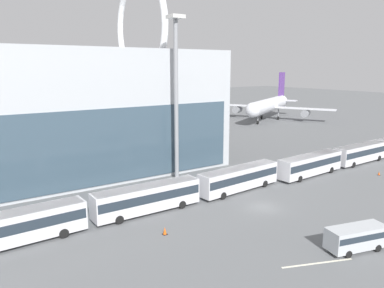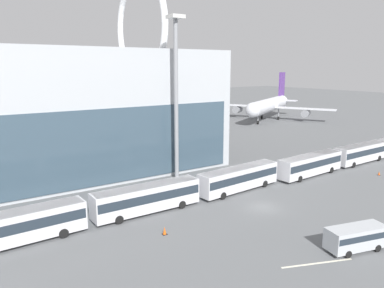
{
  "view_description": "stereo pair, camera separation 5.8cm",
  "coord_description": "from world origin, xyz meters",
  "px_view_note": "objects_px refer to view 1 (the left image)",
  "views": [
    {
      "loc": [
        -31.86,
        -31.75,
        17.14
      ],
      "look_at": [
        3.54,
        21.19,
        4.0
      ],
      "focal_mm": 35.0,
      "sensor_mm": 36.0,
      "label": 1
    },
    {
      "loc": [
        -31.82,
        -31.78,
        17.14
      ],
      "look_at": [
        3.54,
        21.19,
        4.0
      ],
      "focal_mm": 35.0,
      "sensor_mm": 36.0,
      "label": 2
    }
  ],
  "objects_px": {
    "shuttle_bus_1": "(147,197)",
    "floodlight_mast": "(176,85)",
    "traffic_cone_1": "(165,231)",
    "airliner_at_gate_far": "(103,120)",
    "shuttle_bus_2": "(239,177)",
    "airliner_parked_remote": "(270,105)",
    "shuttle_bus_0": "(16,226)",
    "service_van_foreground": "(356,236)",
    "shuttle_bus_3": "(310,164)",
    "shuttle_bus_4": "(361,152)",
    "traffic_cone_0": "(379,173)"
  },
  "relations": [
    {
      "from": "shuttle_bus_2",
      "to": "floodlight_mast",
      "type": "height_order",
      "value": "floodlight_mast"
    },
    {
      "from": "airliner_at_gate_far",
      "to": "floodlight_mast",
      "type": "distance_m",
      "value": 38.04
    },
    {
      "from": "floodlight_mast",
      "to": "traffic_cone_1",
      "type": "xyz_separation_m",
      "value": [
        -11.36,
        -16.12,
        -14.11
      ]
    },
    {
      "from": "airliner_at_gate_far",
      "to": "shuttle_bus_0",
      "type": "xyz_separation_m",
      "value": [
        -26.66,
        -46.86,
        -2.86
      ]
    },
    {
      "from": "shuttle_bus_0",
      "to": "traffic_cone_1",
      "type": "height_order",
      "value": "shuttle_bus_0"
    },
    {
      "from": "shuttle_bus_3",
      "to": "floodlight_mast",
      "type": "xyz_separation_m",
      "value": [
        -18.72,
        10.35,
        12.52
      ]
    },
    {
      "from": "shuttle_bus_1",
      "to": "traffic_cone_1",
      "type": "height_order",
      "value": "shuttle_bus_1"
    },
    {
      "from": "shuttle_bus_2",
      "to": "traffic_cone_1",
      "type": "xyz_separation_m",
      "value": [
        -15.66,
        -6.4,
        -1.58
      ]
    },
    {
      "from": "service_van_foreground",
      "to": "floodlight_mast",
      "type": "relative_size",
      "value": 0.26
    },
    {
      "from": "shuttle_bus_0",
      "to": "shuttle_bus_2",
      "type": "bearing_deg",
      "value": -1.6
    },
    {
      "from": "shuttle_bus_4",
      "to": "traffic_cone_1",
      "type": "xyz_separation_m",
      "value": [
        -44.5,
        -6.1,
        -1.58
      ]
    },
    {
      "from": "shuttle_bus_2",
      "to": "shuttle_bus_1",
      "type": "bearing_deg",
      "value": 175.55
    },
    {
      "from": "shuttle_bus_3",
      "to": "traffic_cone_1",
      "type": "xyz_separation_m",
      "value": [
        -30.08,
        -5.78,
        -1.58
      ]
    },
    {
      "from": "airliner_parked_remote",
      "to": "shuttle_bus_3",
      "type": "bearing_deg",
      "value": 21.79
    },
    {
      "from": "airliner_parked_remote",
      "to": "traffic_cone_0",
      "type": "bearing_deg",
      "value": 31.58
    },
    {
      "from": "shuttle_bus_2",
      "to": "shuttle_bus_4",
      "type": "height_order",
      "value": "same"
    },
    {
      "from": "shuttle_bus_2",
      "to": "traffic_cone_1",
      "type": "height_order",
      "value": "shuttle_bus_2"
    },
    {
      "from": "airliner_parked_remote",
      "to": "traffic_cone_1",
      "type": "bearing_deg",
      "value": 9.62
    },
    {
      "from": "shuttle_bus_0",
      "to": "traffic_cone_0",
      "type": "height_order",
      "value": "shuttle_bus_0"
    },
    {
      "from": "airliner_at_gate_far",
      "to": "shuttle_bus_2",
      "type": "relative_size",
      "value": 3.21
    },
    {
      "from": "traffic_cone_0",
      "to": "shuttle_bus_0",
      "type": "bearing_deg",
      "value": 173.29
    },
    {
      "from": "shuttle_bus_2",
      "to": "traffic_cone_0",
      "type": "bearing_deg",
      "value": -20.31
    },
    {
      "from": "shuttle_bus_1",
      "to": "floodlight_mast",
      "type": "xyz_separation_m",
      "value": [
        10.12,
        9.83,
        12.52
      ]
    },
    {
      "from": "airliner_parked_remote",
      "to": "shuttle_bus_3",
      "type": "distance_m",
      "value": 66.52
    },
    {
      "from": "floodlight_mast",
      "to": "service_van_foreground",
      "type": "bearing_deg",
      "value": -85.86
    },
    {
      "from": "shuttle_bus_1",
      "to": "shuttle_bus_4",
      "type": "distance_m",
      "value": 43.26
    },
    {
      "from": "airliner_at_gate_far",
      "to": "traffic_cone_1",
      "type": "xyz_separation_m",
      "value": [
        -13.47,
        -52.85,
        -4.44
      ]
    },
    {
      "from": "shuttle_bus_0",
      "to": "service_van_foreground",
      "type": "xyz_separation_m",
      "value": [
        26.65,
        -19.05,
        -0.61
      ]
    },
    {
      "from": "service_van_foreground",
      "to": "traffic_cone_1",
      "type": "distance_m",
      "value": 18.79
    },
    {
      "from": "airliner_parked_remote",
      "to": "shuttle_bus_1",
      "type": "relative_size",
      "value": 2.83
    },
    {
      "from": "shuttle_bus_2",
      "to": "airliner_at_gate_far",
      "type": "bearing_deg",
      "value": 87.81
    },
    {
      "from": "airliner_at_gate_far",
      "to": "traffic_cone_0",
      "type": "distance_m",
      "value": 59.36
    },
    {
      "from": "airliner_parked_remote",
      "to": "traffic_cone_1",
      "type": "height_order",
      "value": "airliner_parked_remote"
    },
    {
      "from": "airliner_at_gate_far",
      "to": "shuttle_bus_3",
      "type": "distance_m",
      "value": 50.0
    },
    {
      "from": "shuttle_bus_0",
      "to": "floodlight_mast",
      "type": "relative_size",
      "value": 0.55
    },
    {
      "from": "airliner_parked_remote",
      "to": "shuttle_bus_3",
      "type": "xyz_separation_m",
      "value": [
        -42.48,
        -51.11,
        -2.89
      ]
    },
    {
      "from": "shuttle_bus_3",
      "to": "shuttle_bus_4",
      "type": "distance_m",
      "value": 14.42
    },
    {
      "from": "airliner_parked_remote",
      "to": "shuttle_bus_2",
      "type": "xyz_separation_m",
      "value": [
        -56.9,
        -50.49,
        -2.89
      ]
    },
    {
      "from": "shuttle_bus_1",
      "to": "traffic_cone_0",
      "type": "bearing_deg",
      "value": -10.05
    },
    {
      "from": "airliner_at_gate_far",
      "to": "service_van_foreground",
      "type": "distance_m",
      "value": 66.0
    },
    {
      "from": "traffic_cone_1",
      "to": "airliner_at_gate_far",
      "type": "bearing_deg",
      "value": 75.7
    },
    {
      "from": "shuttle_bus_0",
      "to": "service_van_foreground",
      "type": "height_order",
      "value": "shuttle_bus_0"
    },
    {
      "from": "airliner_at_gate_far",
      "to": "shuttle_bus_0",
      "type": "height_order",
      "value": "airliner_at_gate_far"
    },
    {
      "from": "shuttle_bus_0",
      "to": "service_van_foreground",
      "type": "bearing_deg",
      "value": -37.96
    },
    {
      "from": "shuttle_bus_2",
      "to": "service_van_foreground",
      "type": "relative_size",
      "value": 2.14
    },
    {
      "from": "airliner_at_gate_far",
      "to": "airliner_parked_remote",
      "type": "relative_size",
      "value": 1.15
    },
    {
      "from": "shuttle_bus_1",
      "to": "service_van_foreground",
      "type": "xyz_separation_m",
      "value": [
        12.23,
        -19.35,
        -0.61
      ]
    },
    {
      "from": "shuttle_bus_2",
      "to": "floodlight_mast",
      "type": "xyz_separation_m",
      "value": [
        -4.3,
        9.72,
        12.52
      ]
    },
    {
      "from": "traffic_cone_1",
      "to": "airliner_parked_remote",
      "type": "bearing_deg",
      "value": 38.1
    },
    {
      "from": "shuttle_bus_2",
      "to": "shuttle_bus_4",
      "type": "distance_m",
      "value": 28.84
    }
  ]
}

